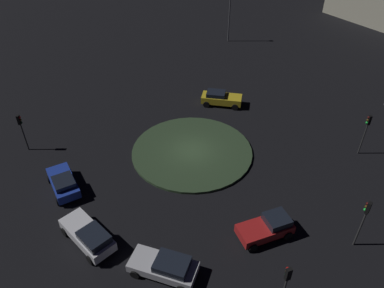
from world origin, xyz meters
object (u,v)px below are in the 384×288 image
object	(u,v)px
car_yellow	(221,98)
traffic_light_north	(367,127)
car_white	(89,235)
car_red	(267,227)
car_silver	(165,266)
streetlamp_west	(230,9)
traffic_light_south	(21,126)
car_blue	(63,183)
traffic_light_northeast	(286,281)
traffic_light_northeast_near	(365,216)

from	to	relation	value
car_yellow	traffic_light_north	bearing A→B (deg)	-24.96
car_white	traffic_light_north	size ratio (longest dim) A/B	1.16
car_red	car_silver	size ratio (longest dim) A/B	0.92
streetlamp_west	car_yellow	bearing A→B (deg)	2.08
streetlamp_west	car_red	bearing A→B (deg)	8.90
traffic_light_north	traffic_light_south	world-z (taller)	traffic_light_north
car_blue	traffic_light_north	size ratio (longest dim) A/B	1.03
car_white	car_red	size ratio (longest dim) A/B	1.11
car_silver	traffic_light_south	size ratio (longest dim) A/B	1.23
traffic_light_north	car_yellow	bearing A→B (deg)	-34.95
car_yellow	traffic_light_northeast	distance (m)	23.66
car_red	car_yellow	size ratio (longest dim) A/B	0.97
traffic_light_northeast	car_yellow	bearing A→B (deg)	-13.97
car_red	traffic_light_north	world-z (taller)	traffic_light_north
traffic_light_north	car_white	bearing A→B (deg)	24.90
car_blue	traffic_light_northeast	xyz separation A→B (m)	(7.54, 16.84, 2.13)
traffic_light_northeast	traffic_light_northeast_near	size ratio (longest dim) A/B	0.99
traffic_light_north	traffic_light_northeast_near	distance (m)	10.92
traffic_light_north	streetlamp_west	world-z (taller)	streetlamp_west
car_white	traffic_light_south	world-z (taller)	traffic_light_south
traffic_light_northeast	traffic_light_northeast_near	bearing A→B (deg)	-71.04
car_blue	traffic_light_northeast_near	bearing A→B (deg)	-134.12
traffic_light_northeast	traffic_light_north	xyz separation A→B (m)	(-16.26, 7.57, -0.00)
traffic_light_south	traffic_light_northeast	bearing A→B (deg)	-35.81
car_white	traffic_light_northeast	world-z (taller)	traffic_light_northeast
traffic_light_northeast	traffic_light_north	world-z (taller)	traffic_light_northeast
car_silver	traffic_light_northeast_near	xyz separation A→B (m)	(-4.26, 12.35, 2.20)
car_blue	streetlamp_west	xyz separation A→B (m)	(-33.92, 10.47, 4.01)
car_silver	car_yellow	bearing A→B (deg)	-84.06
traffic_light_northeast_near	streetlamp_west	world-z (taller)	streetlamp_west
car_red	traffic_light_northeast_near	bearing A→B (deg)	150.48
car_blue	traffic_light_north	xyz separation A→B (m)	(-8.73, 24.41, 2.13)
car_yellow	streetlamp_west	distance (m)	19.02
car_blue	traffic_light_northeast	distance (m)	18.57
car_yellow	car_blue	bearing A→B (deg)	-124.48
car_yellow	car_blue	xyz separation A→B (m)	(15.34, -11.14, -0.03)
traffic_light_south	streetlamp_west	distance (m)	33.61
car_red	streetlamp_west	world-z (taller)	streetlamp_west
traffic_light_north	traffic_light_south	bearing A→B (deg)	-0.42
car_silver	traffic_light_north	xyz separation A→B (m)	(-14.93, 14.69, 2.16)
car_white	car_blue	distance (m)	6.19
traffic_light_northeast	traffic_light_south	distance (m)	25.45
traffic_light_northeast_near	car_white	bearing A→B (deg)	42.33
streetlamp_west	traffic_light_northeast_near	bearing A→B (deg)	17.93
traffic_light_northeast	streetlamp_west	bearing A→B (deg)	-19.21
car_silver	streetlamp_west	bearing A→B (deg)	-81.34
car_silver	traffic_light_northeast	distance (m)	7.56
traffic_light_northeast	traffic_light_south	bearing A→B (deg)	33.88
traffic_light_south	car_white	bearing A→B (deg)	-51.32
traffic_light_northeast	streetlamp_west	world-z (taller)	streetlamp_west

